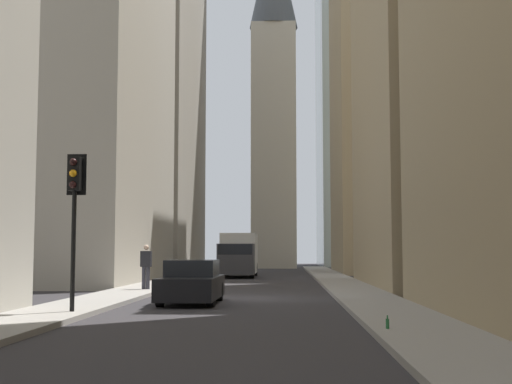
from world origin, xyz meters
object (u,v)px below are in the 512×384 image
object	(u,v)px
delivery_truck	(239,255)
discarded_bottle	(387,323)
sedan_black	(192,283)
traffic_light_foreground	(74,195)
pedestrian	(146,265)

from	to	relation	value
delivery_truck	discarded_bottle	xyz separation A→B (m)	(-30.81, -5.13, -1.21)
sedan_black	discarded_bottle	bearing A→B (deg)	-148.20
traffic_light_foreground	pedestrian	world-z (taller)	traffic_light_foreground
delivery_truck	discarded_bottle	distance (m)	31.26
delivery_truck	discarded_bottle	bearing A→B (deg)	-170.55
traffic_light_foreground	pedestrian	xyz separation A→B (m)	(10.44, 0.19, -2.05)
pedestrian	discarded_bottle	bearing A→B (deg)	-150.97
delivery_truck	sedan_black	world-z (taller)	delivery_truck
delivery_truck	traffic_light_foreground	bearing A→B (deg)	174.74
pedestrian	discarded_bottle	world-z (taller)	pedestrian
traffic_light_foreground	sedan_black	bearing A→B (deg)	-28.44
delivery_truck	pedestrian	xyz separation A→B (m)	(-16.71, 2.69, -0.32)
sedan_black	delivery_truck	bearing A→B (deg)	0.00
sedan_black	traffic_light_foreground	xyz separation A→B (m)	(-4.62, 2.50, 2.53)
pedestrian	discarded_bottle	distance (m)	16.15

